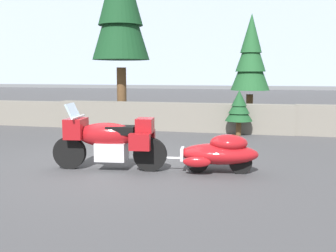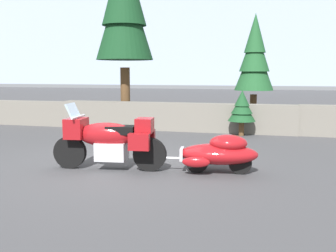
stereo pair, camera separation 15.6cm
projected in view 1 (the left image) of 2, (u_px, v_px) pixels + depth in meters
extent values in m
plane|color=#424244|center=(117.00, 164.00, 8.15)|extent=(80.00, 80.00, 0.00)
cube|color=slate|center=(171.00, 117.00, 12.93)|extent=(8.00, 0.52, 0.94)
cube|color=#99A8BF|center=(250.00, 50.00, 98.64)|extent=(240.00, 80.00, 16.00)
cylinder|color=black|center=(70.00, 153.00, 7.74)|extent=(0.67, 0.22, 0.66)
cylinder|color=black|center=(150.00, 155.00, 7.55)|extent=(0.67, 0.22, 0.66)
cube|color=silver|center=(112.00, 151.00, 7.63)|extent=(0.65, 0.51, 0.36)
ellipsoid|color=maroon|center=(107.00, 135.00, 7.60)|extent=(1.24, 0.58, 0.48)
cube|color=maroon|center=(76.00, 128.00, 7.66)|extent=(0.42, 0.56, 0.40)
cube|color=#9EB7C6|center=(73.00, 112.00, 7.62)|extent=(0.24, 0.46, 0.34)
cube|color=black|center=(121.00, 130.00, 7.55)|extent=(0.60, 0.42, 0.16)
cube|color=maroon|center=(145.00, 125.00, 7.48)|extent=(0.36, 0.43, 0.28)
cube|color=maroon|center=(140.00, 142.00, 7.23)|extent=(0.42, 0.21, 0.32)
cube|color=maroon|center=(145.00, 137.00, 7.82)|extent=(0.42, 0.21, 0.32)
cylinder|color=silver|center=(78.00, 117.00, 7.62)|extent=(0.12, 0.70, 0.04)
cylinder|color=silver|center=(72.00, 140.00, 7.70)|extent=(0.26, 0.10, 0.54)
cylinder|color=black|center=(198.00, 161.00, 7.46)|extent=(0.45, 0.15, 0.44)
cylinder|color=black|center=(240.00, 162.00, 7.36)|extent=(0.45, 0.15, 0.44)
ellipsoid|color=maroon|center=(219.00, 154.00, 7.39)|extent=(1.57, 0.85, 0.40)
ellipsoid|color=maroon|center=(229.00, 143.00, 7.34)|extent=(0.78, 0.64, 0.32)
cube|color=silver|center=(182.00, 154.00, 7.47)|extent=(0.10, 0.32, 0.24)
ellipsoid|color=maroon|center=(197.00, 162.00, 7.13)|extent=(0.53, 0.20, 0.20)
ellipsoid|color=maroon|center=(198.00, 155.00, 7.76)|extent=(0.53, 0.20, 0.20)
cylinder|color=silver|center=(163.00, 158.00, 7.53)|extent=(0.70, 0.13, 0.05)
cylinder|color=brown|center=(122.00, 97.00, 14.21)|extent=(0.35, 0.35, 2.14)
cone|color=#143D1E|center=(120.00, 12.00, 13.80)|extent=(2.09, 2.09, 3.38)
cylinder|color=brown|center=(249.00, 110.00, 13.99)|extent=(0.24, 0.24, 1.17)
cone|color=#1E5128|center=(251.00, 65.00, 13.77)|extent=(1.39, 1.39, 1.84)
cone|color=#1E5128|center=(251.00, 49.00, 13.69)|extent=(1.08, 1.08, 1.61)
cone|color=#1E5128|center=(251.00, 33.00, 13.62)|extent=(0.77, 0.77, 1.38)
cylinder|color=brown|center=(238.00, 129.00, 11.91)|extent=(0.16, 0.16, 0.41)
cone|color=#194723|center=(239.00, 110.00, 11.83)|extent=(0.85, 0.85, 0.64)
cone|color=#194723|center=(239.00, 104.00, 11.81)|extent=(0.66, 0.66, 0.56)
cone|color=#194723|center=(239.00, 98.00, 11.78)|extent=(0.47, 0.47, 0.48)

